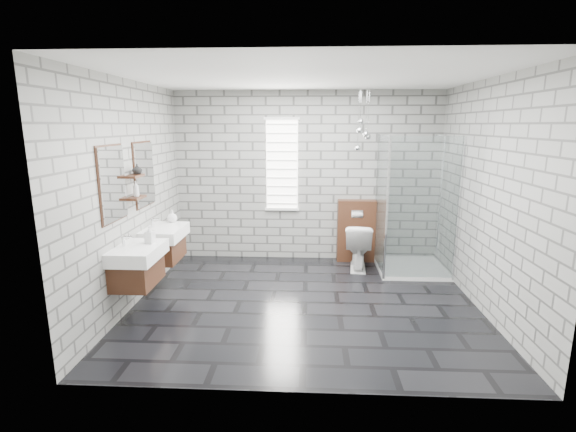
# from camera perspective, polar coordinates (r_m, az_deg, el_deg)

# --- Properties ---
(floor) EXTENTS (4.20, 3.60, 0.02)m
(floor) POSITION_cam_1_polar(r_m,az_deg,el_deg) (5.33, 2.31, -11.81)
(floor) COLOR black
(floor) RESTS_ON ground
(ceiling) EXTENTS (4.20, 3.60, 0.02)m
(ceiling) POSITION_cam_1_polar(r_m,az_deg,el_deg) (4.90, 2.60, 18.65)
(ceiling) COLOR white
(ceiling) RESTS_ON wall_back
(wall_back) EXTENTS (4.20, 0.02, 2.70)m
(wall_back) POSITION_cam_1_polar(r_m,az_deg,el_deg) (6.73, 2.60, 5.33)
(wall_back) COLOR gray
(wall_back) RESTS_ON floor
(wall_front) EXTENTS (4.20, 0.02, 2.70)m
(wall_front) POSITION_cam_1_polar(r_m,az_deg,el_deg) (3.16, 2.12, -2.72)
(wall_front) COLOR gray
(wall_front) RESTS_ON floor
(wall_left) EXTENTS (0.02, 3.60, 2.70)m
(wall_left) POSITION_cam_1_polar(r_m,az_deg,el_deg) (5.38, -20.65, 2.77)
(wall_left) COLOR gray
(wall_left) RESTS_ON floor
(wall_right) EXTENTS (0.02, 3.60, 2.70)m
(wall_right) POSITION_cam_1_polar(r_m,az_deg,el_deg) (5.35, 25.69, 2.29)
(wall_right) COLOR gray
(wall_right) RESTS_ON floor
(vanity_left) EXTENTS (0.47, 0.70, 1.57)m
(vanity_left) POSITION_cam_1_polar(r_m,az_deg,el_deg) (4.98, -20.26, -4.94)
(vanity_left) COLOR #452415
(vanity_left) RESTS_ON wall_left
(vanity_right) EXTENTS (0.47, 0.70, 1.57)m
(vanity_right) POSITION_cam_1_polar(r_m,az_deg,el_deg) (5.77, -16.88, -2.39)
(vanity_right) COLOR #452415
(vanity_right) RESTS_ON wall_left
(shelf_lower) EXTENTS (0.14, 0.30, 0.03)m
(shelf_lower) POSITION_cam_1_polar(r_m,az_deg,el_deg) (5.31, -20.05, 2.37)
(shelf_lower) COLOR #452415
(shelf_lower) RESTS_ON wall_left
(shelf_upper) EXTENTS (0.14, 0.30, 0.03)m
(shelf_upper) POSITION_cam_1_polar(r_m,az_deg,el_deg) (5.28, -20.26, 5.15)
(shelf_upper) COLOR #452415
(shelf_upper) RESTS_ON wall_left
(window) EXTENTS (0.56, 0.05, 1.48)m
(window) POSITION_cam_1_polar(r_m,az_deg,el_deg) (6.69, -0.83, 7.02)
(window) COLOR white
(window) RESTS_ON wall_back
(cistern_panel) EXTENTS (0.60, 0.20, 1.00)m
(cistern_panel) POSITION_cam_1_polar(r_m,az_deg,el_deg) (6.82, 9.27, -2.00)
(cistern_panel) COLOR #452415
(cistern_panel) RESTS_ON floor
(flush_plate) EXTENTS (0.18, 0.01, 0.12)m
(flush_plate) POSITION_cam_1_polar(r_m,az_deg,el_deg) (6.65, 9.45, 0.28)
(flush_plate) COLOR silver
(flush_plate) RESTS_ON cistern_panel
(shower_enclosure) EXTENTS (1.00, 1.00, 2.03)m
(shower_enclosure) POSITION_cam_1_polar(r_m,az_deg,el_deg) (6.44, 15.98, -3.15)
(shower_enclosure) COLOR white
(shower_enclosure) RESTS_ON floor
(pendant_cluster) EXTENTS (0.23, 0.28, 0.91)m
(pendant_cluster) POSITION_cam_1_polar(r_m,az_deg,el_deg) (6.29, 10.10, 11.04)
(pendant_cluster) COLOR silver
(pendant_cluster) RESTS_ON ceiling
(toilet) EXTENTS (0.46, 0.73, 0.71)m
(toilet) POSITION_cam_1_polar(r_m,az_deg,el_deg) (6.50, 9.58, -4.07)
(toilet) COLOR white
(toilet) RESTS_ON floor
(soap_bottle_a) EXTENTS (0.11, 0.11, 0.21)m
(soap_bottle_a) POSITION_cam_1_polar(r_m,az_deg,el_deg) (5.00, -18.40, -2.41)
(soap_bottle_a) COLOR #B2B2B2
(soap_bottle_a) RESTS_ON vanity_left
(soap_bottle_b) EXTENTS (0.18, 0.18, 0.17)m
(soap_bottle_b) POSITION_cam_1_polar(r_m,az_deg,el_deg) (5.99, -15.57, -0.01)
(soap_bottle_b) COLOR #B2B2B2
(soap_bottle_b) RESTS_ON vanity_right
(soap_bottle_c) EXTENTS (0.09, 0.09, 0.19)m
(soap_bottle_c) POSITION_cam_1_polar(r_m,az_deg,el_deg) (5.28, -20.09, 3.51)
(soap_bottle_c) COLOR #B2B2B2
(soap_bottle_c) RESTS_ON shelf_lower
(vase) EXTENTS (0.15, 0.15, 0.12)m
(vase) POSITION_cam_1_polar(r_m,az_deg,el_deg) (5.33, -19.93, 6.05)
(vase) COLOR #B2B2B2
(vase) RESTS_ON shelf_upper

